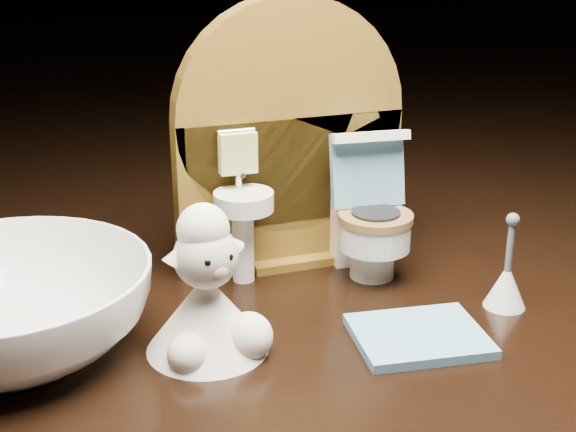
% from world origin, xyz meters
% --- Properties ---
extents(backdrop_panel, '(0.13, 0.05, 0.15)m').
position_xyz_m(backdrop_panel, '(-0.00, 0.06, 0.07)').
color(backdrop_panel, brown).
rests_on(backdrop_panel, ground).
extents(toy_toilet, '(0.04, 0.05, 0.08)m').
position_xyz_m(toy_toilet, '(0.04, 0.04, 0.03)').
color(toy_toilet, white).
rests_on(toy_toilet, ground).
extents(bath_mat, '(0.07, 0.06, 0.00)m').
position_xyz_m(bath_mat, '(0.03, -0.05, 0.00)').
color(bath_mat, '#6399B8').
rests_on(bath_mat, ground).
extents(toilet_brush, '(0.02, 0.02, 0.05)m').
position_xyz_m(toilet_brush, '(0.08, -0.03, 0.01)').
color(toilet_brush, white).
rests_on(toilet_brush, ground).
extents(plush_lamb, '(0.06, 0.06, 0.07)m').
position_xyz_m(plush_lamb, '(-0.07, -0.02, 0.03)').
color(plush_lamb, white).
rests_on(plush_lamb, ground).
extents(ceramic_bowl, '(0.14, 0.14, 0.04)m').
position_xyz_m(ceramic_bowl, '(-0.16, 0.01, 0.02)').
color(ceramic_bowl, white).
rests_on(ceramic_bowl, ground).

